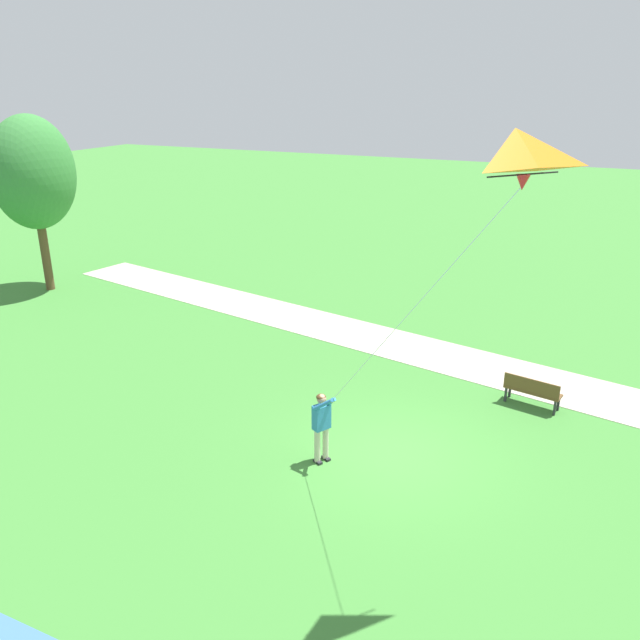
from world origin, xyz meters
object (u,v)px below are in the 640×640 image
tree_horizon_far (33,173)px  person_kite_flyer (322,422)px  flying_kite (512,162)px  park_bench_near_walkway (532,390)px

tree_horizon_far → person_kite_flyer: bearing=-113.7°
flying_kite → tree_horizon_far: flying_kite is taller
person_kite_flyer → flying_kite: bearing=-117.7°
person_kite_flyer → flying_kite: (-2.05, -3.92, 6.19)m
person_kite_flyer → park_bench_near_walkway: person_kite_flyer is taller
person_kite_flyer → flying_kite: size_ratio=0.31×
flying_kite → tree_horizon_far: size_ratio=0.82×
tree_horizon_far → flying_kite: bearing=-114.5°
park_bench_near_walkway → tree_horizon_far: 20.65m
person_kite_flyer → tree_horizon_far: size_ratio=0.26×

